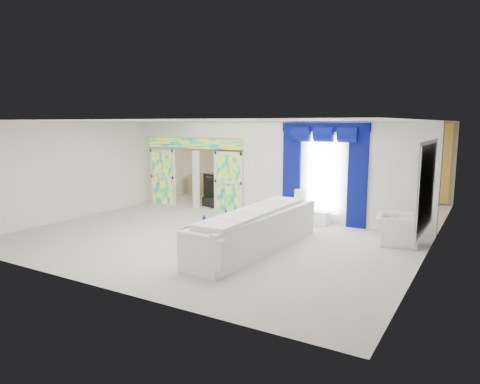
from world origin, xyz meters
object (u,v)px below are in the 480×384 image
Objects in this scene: armchair at (397,229)px; coffee_table at (215,231)px; console_table at (309,217)px; white_sofa at (256,232)px; grand_piano at (237,187)px.

coffee_table is at bearing 107.35° from armchair.
coffee_table is at bearing -116.18° from console_table.
white_sofa is at bearing -91.39° from console_table.
white_sofa is 2.11× the size of grand_piano.
armchair is (2.75, 2.25, -0.06)m from white_sofa.
white_sofa is 6.65m from grand_piano.
console_table is (1.43, 2.90, -0.01)m from coffee_table.
white_sofa is 3.55m from armchair.
white_sofa is 3.99× the size of armchair.
coffee_table is at bearing 170.95° from white_sofa.
white_sofa is 2.31× the size of coffee_table.
grand_piano is at bearing 149.28° from console_table.
armchair is at bearing -19.72° from console_table.
armchair is at bearing 25.41° from coffee_table.
armchair is at bearing -7.94° from grand_piano.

